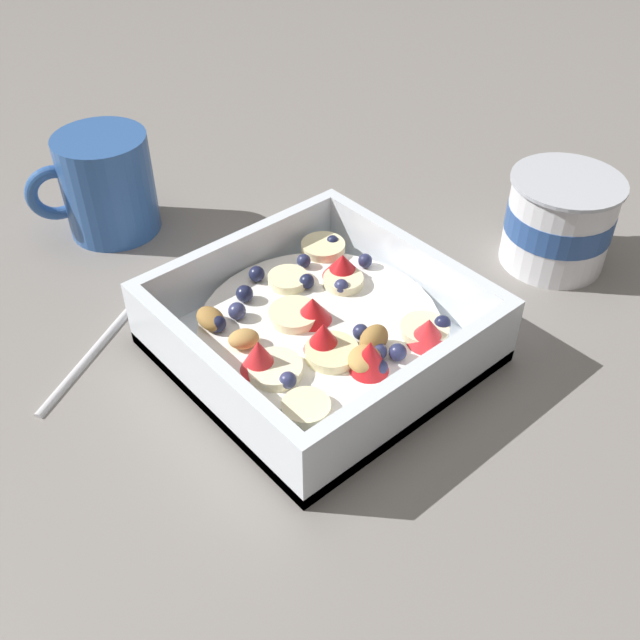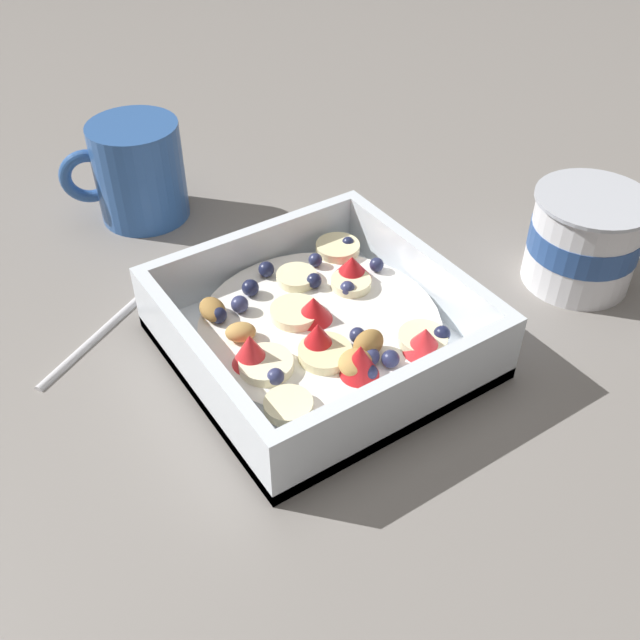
# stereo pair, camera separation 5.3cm
# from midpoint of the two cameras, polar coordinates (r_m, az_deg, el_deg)

# --- Properties ---
(ground_plane) EXTENTS (2.40, 2.40, 0.00)m
(ground_plane) POSITION_cam_midpoint_polar(r_m,az_deg,el_deg) (0.55, -5.19, -2.42)
(ground_plane) COLOR gray
(fruit_bowl) EXTENTS (0.20, 0.20, 0.06)m
(fruit_bowl) POSITION_cam_midpoint_polar(r_m,az_deg,el_deg) (0.53, -2.73, -1.04)
(fruit_bowl) COLOR white
(fruit_bowl) RESTS_ON ground
(spoon) EXTENTS (0.10, 0.16, 0.01)m
(spoon) POSITION_cam_midpoint_polar(r_m,az_deg,el_deg) (0.60, -16.93, 1.05)
(spoon) COLOR silver
(spoon) RESTS_ON ground
(yogurt_cup) EXTENTS (0.09, 0.09, 0.08)m
(yogurt_cup) POSITION_cam_midpoint_polar(r_m,az_deg,el_deg) (0.63, 15.81, 7.33)
(yogurt_cup) COLOR white
(yogurt_cup) RESTS_ON ground
(coffee_mug) EXTENTS (0.08, 0.11, 0.09)m
(coffee_mug) POSITION_cam_midpoint_polar(r_m,az_deg,el_deg) (0.68, -18.46, 9.84)
(coffee_mug) COLOR #2D5699
(coffee_mug) RESTS_ON ground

